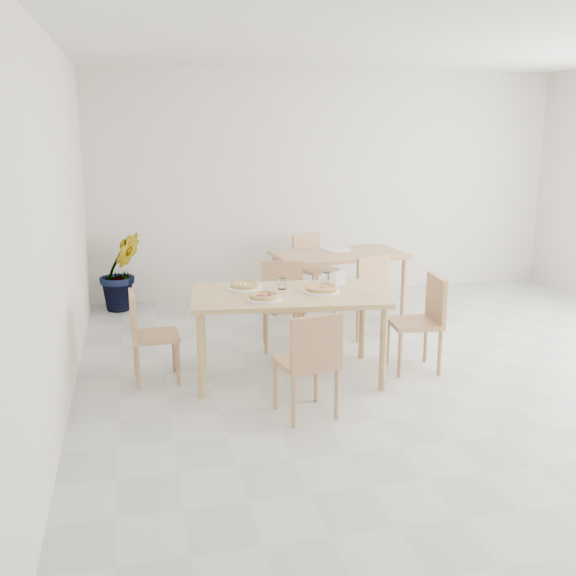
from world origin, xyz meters
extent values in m
plane|color=beige|center=(0.00, 0.00, 0.00)|extent=(7.00, 7.00, 0.00)
plane|color=white|center=(0.00, 0.00, 2.80)|extent=(7.00, 7.00, 0.00)
plane|color=silver|center=(0.00, 3.50, 1.40)|extent=(6.00, 0.00, 6.00)
plane|color=silver|center=(-3.00, 0.00, 1.40)|extent=(0.00, 7.00, 7.00)
cube|color=tan|center=(-1.20, 0.59, 0.73)|extent=(1.71, 1.10, 0.04)
cylinder|color=tan|center=(-1.98, 0.29, 0.35)|extent=(0.06, 0.06, 0.71)
cylinder|color=tan|center=(-0.51, 0.12, 0.35)|extent=(0.06, 0.06, 0.71)
cylinder|color=tan|center=(-1.89, 1.06, 0.35)|extent=(0.06, 0.06, 0.71)
cylinder|color=tan|center=(-0.42, 0.90, 0.35)|extent=(0.06, 0.06, 0.71)
cube|color=tan|center=(-1.24, -0.20, 0.42)|extent=(0.47, 0.47, 0.04)
cube|color=tan|center=(-1.21, -0.38, 0.63)|extent=(0.41, 0.11, 0.39)
cylinder|color=tan|center=(-1.11, 0.01, 0.20)|extent=(0.03, 0.03, 0.40)
cylinder|color=tan|center=(-1.45, -0.06, 0.20)|extent=(0.03, 0.03, 0.40)
cylinder|color=tan|center=(-1.04, -0.34, 0.20)|extent=(0.03, 0.03, 0.40)
cylinder|color=tan|center=(-1.38, -0.40, 0.20)|extent=(0.03, 0.03, 0.40)
cube|color=tan|center=(-1.07, 1.37, 0.42)|extent=(0.47, 0.47, 0.04)
cube|color=tan|center=(-1.04, 1.55, 0.64)|extent=(0.41, 0.10, 0.39)
cylinder|color=tan|center=(-1.27, 1.22, 0.20)|extent=(0.04, 0.04, 0.40)
cylinder|color=tan|center=(-0.92, 1.16, 0.20)|extent=(0.04, 0.04, 0.40)
cylinder|color=tan|center=(-1.22, 1.57, 0.20)|extent=(0.04, 0.04, 0.40)
cylinder|color=tan|center=(-0.87, 1.51, 0.20)|extent=(0.04, 0.04, 0.40)
cube|color=tan|center=(-2.31, 0.76, 0.40)|extent=(0.41, 0.41, 0.04)
cube|color=tan|center=(-2.49, 0.75, 0.60)|extent=(0.06, 0.39, 0.37)
cylinder|color=tan|center=(-2.14, 0.60, 0.19)|extent=(0.03, 0.03, 0.38)
cylinder|color=tan|center=(-2.16, 0.93, 0.19)|extent=(0.03, 0.03, 0.38)
cylinder|color=tan|center=(-2.47, 0.58, 0.19)|extent=(0.03, 0.03, 0.38)
cylinder|color=tan|center=(-2.49, 0.92, 0.19)|extent=(0.03, 0.03, 0.38)
cube|color=tan|center=(-0.07, 0.52, 0.43)|extent=(0.45, 0.45, 0.04)
cube|color=tan|center=(0.12, 0.50, 0.65)|extent=(0.07, 0.42, 0.40)
cylinder|color=tan|center=(-0.24, 0.71, 0.20)|extent=(0.04, 0.04, 0.41)
cylinder|color=tan|center=(-0.26, 0.35, 0.20)|extent=(0.04, 0.04, 0.41)
cylinder|color=tan|center=(0.12, 0.68, 0.20)|extent=(0.04, 0.04, 0.41)
cylinder|color=tan|center=(0.09, 0.32, 0.20)|extent=(0.04, 0.04, 0.41)
cylinder|color=white|center=(-0.92, 0.57, 0.76)|extent=(0.32, 0.32, 0.02)
cylinder|color=white|center=(-1.54, 0.83, 0.76)|extent=(0.32, 0.32, 0.02)
cylinder|color=white|center=(-1.44, 0.42, 0.76)|extent=(0.29, 0.29, 0.02)
cylinder|color=#E8BE6D|center=(-0.92, 0.57, 0.77)|extent=(0.34, 0.34, 0.01)
torus|color=#E8BE6D|center=(-0.92, 0.57, 0.78)|extent=(0.34, 0.34, 0.03)
cylinder|color=#E95629|center=(-0.92, 0.57, 0.78)|extent=(0.26, 0.26, 0.01)
ellipsoid|color=#1C5613|center=(-0.92, 0.57, 0.79)|extent=(0.05, 0.03, 0.01)
cylinder|color=#E8BE6D|center=(-1.54, 0.83, 0.77)|extent=(0.25, 0.25, 0.01)
torus|color=#E8BE6D|center=(-1.54, 0.83, 0.78)|extent=(0.26, 0.26, 0.03)
cylinder|color=white|center=(-1.54, 0.83, 0.78)|extent=(0.19, 0.19, 0.01)
cylinder|color=#E8BE6D|center=(-1.44, 0.42, 0.77)|extent=(0.29, 0.29, 0.01)
torus|color=#E8BE6D|center=(-1.44, 0.42, 0.78)|extent=(0.29, 0.29, 0.03)
cylinder|color=#E95629|center=(-1.44, 0.42, 0.78)|extent=(0.22, 0.22, 0.01)
cylinder|color=white|center=(-0.79, 0.87, 0.80)|extent=(0.07, 0.07, 0.10)
cylinder|color=white|center=(-1.22, 0.75, 0.80)|extent=(0.07, 0.07, 0.10)
cube|color=silver|center=(-0.71, 0.71, 0.76)|extent=(0.13, 0.09, 0.01)
cube|color=white|center=(-0.71, 0.71, 0.83)|extent=(0.12, 0.08, 0.12)
cube|color=silver|center=(-1.81, 0.56, 0.75)|extent=(0.09, 0.15, 0.01)
cube|color=silver|center=(-0.54, 0.44, 0.75)|extent=(0.03, 0.19, 0.01)
cube|color=tan|center=(-0.24, 2.24, 0.73)|extent=(1.50, 0.96, 0.04)
cylinder|color=tan|center=(-0.84, 1.83, 0.35)|extent=(0.06, 0.06, 0.71)
cylinder|color=tan|center=(0.43, 1.97, 0.35)|extent=(0.06, 0.06, 0.71)
cylinder|color=tan|center=(-0.91, 2.50, 0.35)|extent=(0.06, 0.06, 0.71)
cylinder|color=tan|center=(0.36, 2.64, 0.35)|extent=(0.06, 0.06, 0.71)
cube|color=tan|center=(-0.21, 1.61, 0.44)|extent=(0.56, 0.56, 0.04)
cube|color=tan|center=(-0.13, 1.43, 0.66)|extent=(0.41, 0.21, 0.40)
cylinder|color=tan|center=(-0.11, 1.85, 0.21)|extent=(0.04, 0.04, 0.42)
cylinder|color=tan|center=(-0.45, 1.70, 0.21)|extent=(0.04, 0.04, 0.42)
cylinder|color=tan|center=(0.03, 1.52, 0.21)|extent=(0.04, 0.04, 0.42)
cylinder|color=tan|center=(-0.30, 1.37, 0.21)|extent=(0.04, 0.04, 0.42)
cube|color=tan|center=(-0.32, 2.92, 0.43)|extent=(0.55, 0.55, 0.04)
cube|color=tan|center=(-0.40, 3.09, 0.64)|extent=(0.39, 0.21, 0.40)
cylinder|color=tan|center=(-0.41, 2.69, 0.20)|extent=(0.04, 0.04, 0.41)
cylinder|color=tan|center=(-0.08, 2.83, 0.20)|extent=(0.04, 0.04, 0.41)
cylinder|color=tan|center=(-0.56, 3.01, 0.20)|extent=(0.04, 0.04, 0.41)
cylinder|color=tan|center=(-0.23, 3.16, 0.20)|extent=(0.04, 0.04, 0.41)
cylinder|color=white|center=(-0.22, 2.42, 0.76)|extent=(0.33, 0.33, 0.02)
imported|color=#2F631D|center=(-2.62, 3.15, 0.46)|extent=(0.63, 0.58, 0.92)
camera|label=1|loc=(-2.44, -4.79, 2.15)|focal=42.00mm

